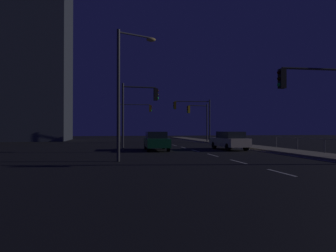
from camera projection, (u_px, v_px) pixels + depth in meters
name	position (u px, v px, depth m)	size (l,w,h in m)	color
ground_plane	(210.00, 155.00, 20.10)	(112.00, 112.00, 0.00)	black
sidewalk_right	(294.00, 152.00, 21.41)	(2.60, 77.00, 0.14)	gray
lane_markings_center	(196.00, 151.00, 23.53)	(0.14, 50.00, 0.01)	silver
lane_edge_line	(244.00, 149.00, 26.00)	(0.14, 53.00, 0.01)	silver
car	(230.00, 140.00, 24.74)	(2.01, 4.48, 1.57)	beige
car_oncoming	(156.00, 141.00, 24.07)	(2.04, 4.48, 1.57)	#14592D
traffic_light_mid_left	(198.00, 115.00, 37.65)	(2.95, 0.58, 4.96)	#38383D
traffic_light_near_right	(138.00, 105.00, 22.16)	(2.88, 0.40, 5.28)	#38383D
traffic_light_far_right	(194.00, 112.00, 36.67)	(4.79, 0.75, 5.42)	#2D3033
traffic_light_near_left	(134.00, 114.00, 40.36)	(4.59, 0.52, 5.48)	#38383D
traffic_light_overhead_east	(325.00, 92.00, 14.32)	(4.74, 0.54, 4.89)	#38383D
street_lamp_mid_block	(125.00, 82.00, 16.06)	(2.28, 0.93, 7.31)	#38383D
building_distant	(21.00, 40.00, 44.15)	(14.10, 10.07, 31.02)	#3D424C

